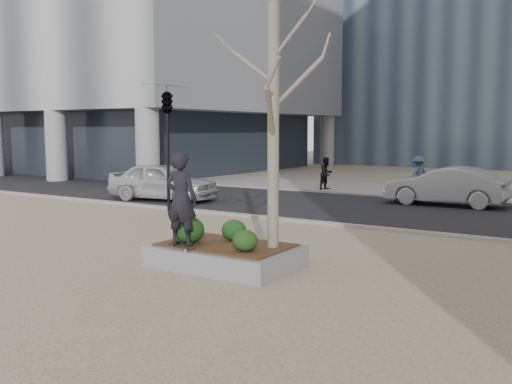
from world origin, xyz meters
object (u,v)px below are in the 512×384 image
Objects in this scene: skateboard at (182,247)px; skateboarder at (181,199)px; police_car at (163,181)px; planter at (226,256)px.

skateboarder reaches higher than skateboard.
police_car is (-8.15, 8.57, 0.31)m from skateboard.
police_car reaches higher than planter.
planter is at bearing -141.11° from police_car.
skateboard is at bearing -129.55° from planter.
planter is 3.85× the size of skateboard.
police_car is at bearing -54.88° from skateboarder.
planter is 11.76m from police_car.
planter is 1.54× the size of skateboarder.
skateboarder is at bearing -145.75° from police_car.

